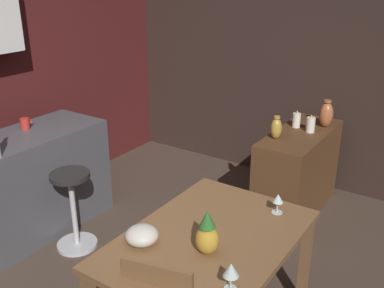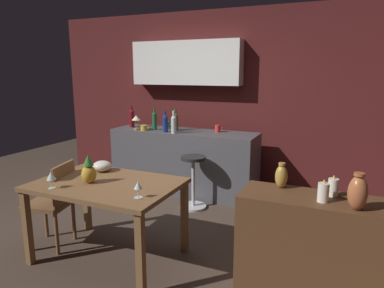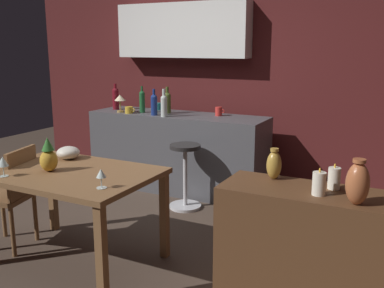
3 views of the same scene
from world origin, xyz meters
The scene contains 24 objects.
ground_plane centered at (0.00, 0.00, 0.00)m, with size 9.00×9.00×0.00m, color #47382D.
wall_kitchen_back centered at (-0.06, 2.08, 1.41)m, with size 5.20×0.33×2.60m.
dining_table centered at (0.00, -0.42, 0.65)m, with size 1.29×0.89×0.74m.
kitchen_counter centered at (-0.16, 1.54, 0.45)m, with size 2.10×0.60×0.90m, color #4C4C51.
sideboard_cabinet centered at (1.79, -0.29, 0.41)m, with size 1.10×0.44×0.82m, color #56351E.
chair_near_window centered at (-0.62, -0.46, 0.48)m, with size 0.48×0.48×0.86m.
bar_stool centered at (0.22, 1.02, 0.36)m, with size 0.34×0.34×0.68m.
wine_glass_left centered at (0.48, -0.64, 0.84)m, with size 0.07×0.07×0.13m.
wine_glass_right centered at (-0.33, -0.75, 0.85)m, with size 0.08×0.08×0.15m.
pineapple_centerpiece centered at (-0.14, -0.49, 0.85)m, with size 0.13×0.13×0.26m.
fruit_bowl centered at (-0.27, -0.14, 0.79)m, with size 0.19×0.19×0.11m, color beige.
wine_bottle_cobalt centered at (-0.35, 1.35, 1.03)m, with size 0.07×0.07×0.30m.
wine_bottle_clear centered at (-0.19, 1.31, 1.04)m, with size 0.07×0.07×0.31m.
wine_bottle_ruby centered at (-1.02, 1.53, 1.05)m, with size 0.08×0.08×0.32m.
wine_bottle_green centered at (-0.58, 1.46, 1.04)m, with size 0.07×0.07×0.31m.
wine_bottle_olive centered at (-0.29, 1.55, 1.04)m, with size 0.08×0.08×0.31m.
cup_teal centered at (-0.54, 1.75, 0.94)m, with size 0.13×0.10×0.08m.
cup_red centered at (0.32, 1.64, 0.95)m, with size 0.11×0.08×0.10m.
cup_mustard centered at (-0.69, 1.34, 0.94)m, with size 0.13×0.09×0.08m.
counter_lamp centered at (-0.83, 1.36, 1.06)m, with size 0.13×0.13×0.21m.
pillar_candle_tall centered at (1.84, -0.36, 0.89)m, with size 0.08×0.08×0.16m.
pillar_candle_short centered at (1.90, -0.20, 0.89)m, with size 0.07×0.07×0.16m.
vase_brass centered at (1.51, -0.17, 0.92)m, with size 0.10×0.10×0.20m.
vase_copper centered at (2.05, -0.42, 0.94)m, with size 0.13×0.13×0.26m.
Camera 3 is at (2.30, -2.87, 1.67)m, focal length 41.28 mm.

